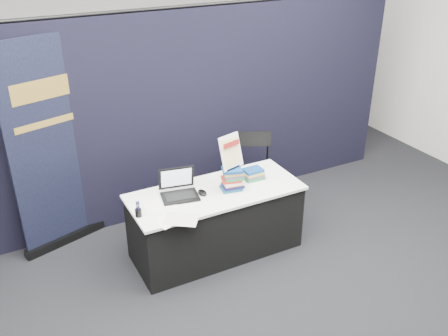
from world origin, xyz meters
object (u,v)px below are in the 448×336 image
(book_stack_short, at_px, (253,174))
(stacking_chair, at_px, (259,174))
(book_stack_tall, at_px, (232,179))
(info_sign, at_px, (231,152))
(pullup_banner, at_px, (54,160))
(display_table, at_px, (216,221))
(laptop, at_px, (178,190))

(book_stack_short, height_order, stacking_chair, stacking_chair)
(book_stack_tall, distance_m, book_stack_short, 0.33)
(info_sign, height_order, pullup_banner, pullup_banner)
(stacking_chair, bearing_deg, info_sign, -121.88)
(book_stack_tall, bearing_deg, stacking_chair, 36.30)
(info_sign, bearing_deg, pullup_banner, 132.68)
(book_stack_tall, relative_size, book_stack_short, 1.13)
(book_stack_tall, height_order, pullup_banner, pullup_banner)
(display_table, relative_size, pullup_banner, 0.79)
(display_table, height_order, pullup_banner, pullup_banner)
(display_table, distance_m, laptop, 0.59)
(info_sign, distance_m, stacking_chair, 0.93)
(book_stack_short, bearing_deg, info_sign, -166.64)
(display_table, bearing_deg, stacking_chair, 26.96)
(book_stack_tall, height_order, stacking_chair, stacking_chair)
(stacking_chair, bearing_deg, book_stack_short, -107.03)
(display_table, height_order, stacking_chair, stacking_chair)
(pullup_banner, bearing_deg, info_sign, -48.47)
(laptop, relative_size, book_stack_tall, 1.67)
(book_stack_tall, bearing_deg, pullup_banner, 147.47)
(pullup_banner, xyz_separation_m, stacking_chair, (2.17, -0.56, -0.44))
(laptop, distance_m, info_sign, 0.66)
(display_table, height_order, book_stack_tall, book_stack_tall)
(laptop, height_order, pullup_banner, pullup_banner)
(info_sign, height_order, stacking_chair, info_sign)
(pullup_banner, bearing_deg, stacking_chair, -31.13)
(book_stack_short, distance_m, pullup_banner, 2.09)
(book_stack_tall, distance_m, stacking_chair, 0.80)
(book_stack_short, height_order, pullup_banner, pullup_banner)
(laptop, height_order, book_stack_tall, laptop)
(book_stack_short, relative_size, info_sign, 0.60)
(stacking_chair, bearing_deg, display_table, -129.29)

